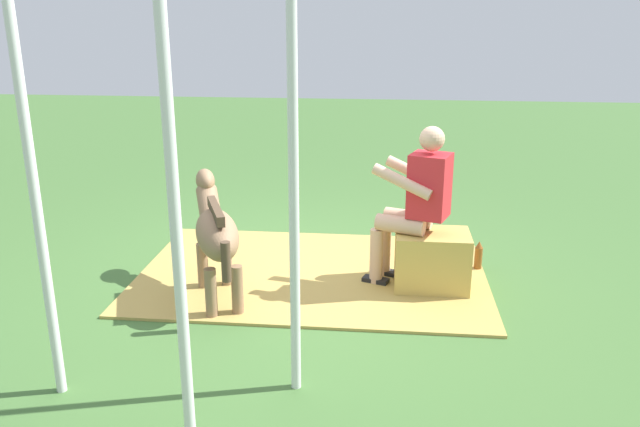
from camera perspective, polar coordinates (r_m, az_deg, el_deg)
ground_plane at (r=5.67m, az=-2.36°, el=-5.65°), size 24.00×24.00×0.00m
hay_patch at (r=5.71m, az=-0.65°, el=-5.32°), size 3.03×2.06×0.02m
hay_bale at (r=5.41m, az=9.90°, el=-4.21°), size 0.61×0.44×0.50m
person_seated at (r=5.27m, az=8.45°, el=1.23°), size 0.72×0.56×1.38m
pony_standing at (r=5.14m, az=-9.27°, el=-1.56°), size 0.70×1.28×0.93m
soda_bottle at (r=5.92m, az=13.91°, el=-3.73°), size 0.07×0.07×0.28m
tent_pole_left at (r=3.64m, az=-2.33°, el=0.40°), size 0.06×0.06×2.32m
tent_pole_right at (r=3.93m, az=-23.87°, el=0.18°), size 0.06×0.06×2.32m
tent_pole_mid at (r=3.18m, az=-12.61°, el=-2.64°), size 0.06×0.06×2.32m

